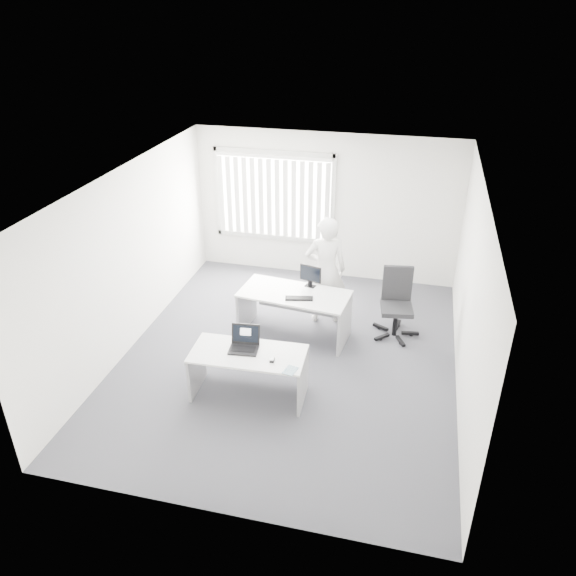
% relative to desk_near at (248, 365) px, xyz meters
% --- Properties ---
extents(ground, '(6.00, 6.00, 0.00)m').
position_rel_desk_near_xyz_m(ground, '(0.32, 0.99, -0.51)').
color(ground, '#4F5056').
rests_on(ground, ground).
extents(wall_back, '(5.00, 0.02, 2.80)m').
position_rel_desk_near_xyz_m(wall_back, '(0.32, 3.99, 0.89)').
color(wall_back, white).
rests_on(wall_back, ground).
extents(wall_front, '(5.00, 0.02, 2.80)m').
position_rel_desk_near_xyz_m(wall_front, '(0.32, -2.01, 0.89)').
color(wall_front, white).
rests_on(wall_front, ground).
extents(wall_left, '(0.02, 6.00, 2.80)m').
position_rel_desk_near_xyz_m(wall_left, '(-2.18, 0.99, 0.89)').
color(wall_left, white).
rests_on(wall_left, ground).
extents(wall_right, '(0.02, 6.00, 2.80)m').
position_rel_desk_near_xyz_m(wall_right, '(2.82, 0.99, 0.89)').
color(wall_right, white).
rests_on(wall_right, ground).
extents(ceiling, '(5.00, 6.00, 0.02)m').
position_rel_desk_near_xyz_m(ceiling, '(0.32, 0.99, 2.29)').
color(ceiling, silver).
rests_on(ceiling, wall_back).
extents(window, '(2.32, 0.06, 1.76)m').
position_rel_desk_near_xyz_m(window, '(-0.68, 3.95, 1.04)').
color(window, '#BBBBB7').
rests_on(window, wall_back).
extents(blinds, '(2.20, 0.10, 1.50)m').
position_rel_desk_near_xyz_m(blinds, '(-0.68, 3.89, 1.01)').
color(blinds, white).
rests_on(blinds, wall_back).
extents(desk_near, '(1.57, 0.78, 0.71)m').
position_rel_desk_near_xyz_m(desk_near, '(0.00, 0.00, 0.00)').
color(desk_near, white).
rests_on(desk_near, ground).
extents(desk_far, '(1.80, 1.00, 0.79)m').
position_rel_desk_near_xyz_m(desk_far, '(0.26, 1.65, 0.06)').
color(desk_far, white).
rests_on(desk_far, ground).
extents(office_chair, '(0.74, 0.74, 1.14)m').
position_rel_desk_near_xyz_m(office_chair, '(1.85, 2.09, -0.15)').
color(office_chair, black).
rests_on(office_chair, ground).
extents(person, '(0.78, 0.62, 1.87)m').
position_rel_desk_near_xyz_m(person, '(0.65, 2.26, 0.42)').
color(person, silver).
rests_on(person, ground).
extents(laptop, '(0.43, 0.39, 0.30)m').
position_rel_desk_near_xyz_m(laptop, '(-0.07, 0.04, 0.35)').
color(laptop, black).
rests_on(laptop, desk_near).
extents(paper_sheet, '(0.30, 0.22, 0.00)m').
position_rel_desk_near_xyz_m(paper_sheet, '(0.41, -0.06, 0.20)').
color(paper_sheet, white).
rests_on(paper_sheet, desk_near).
extents(mouse, '(0.07, 0.10, 0.04)m').
position_rel_desk_near_xyz_m(mouse, '(0.37, -0.11, 0.22)').
color(mouse, silver).
rests_on(mouse, paper_sheet).
extents(booklet, '(0.19, 0.23, 0.01)m').
position_rel_desk_near_xyz_m(booklet, '(0.65, -0.26, 0.20)').
color(booklet, white).
rests_on(booklet, desk_near).
extents(keyboard, '(0.45, 0.22, 0.02)m').
position_rel_desk_near_xyz_m(keyboard, '(0.37, 1.47, 0.29)').
color(keyboard, black).
rests_on(keyboard, desk_far).
extents(monitor, '(0.38, 0.20, 0.37)m').
position_rel_desk_near_xyz_m(monitor, '(0.46, 1.93, 0.46)').
color(monitor, black).
rests_on(monitor, desk_far).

